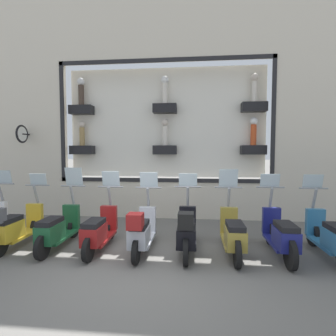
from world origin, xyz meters
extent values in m
plane|color=#66635E|center=(0.00, 0.00, 0.00)|extent=(120.00, 120.00, 0.00)
cube|color=beige|center=(3.60, 0.00, 0.57)|extent=(0.40, 6.54, 1.13)
cube|color=beige|center=(3.60, 0.00, 5.95)|extent=(0.40, 6.54, 2.20)
cube|color=black|center=(3.39, 0.00, 4.79)|extent=(0.04, 6.54, 0.12)
cube|color=black|center=(3.39, 0.00, 1.19)|extent=(0.04, 6.54, 0.12)
cube|color=black|center=(3.39, -3.21, 2.99)|extent=(0.04, 0.12, 3.72)
cube|color=black|center=(3.39, 3.21, 2.99)|extent=(0.04, 0.12, 3.72)
cube|color=white|center=(3.95, 0.00, 2.99)|extent=(0.04, 6.30, 3.48)
cube|color=black|center=(3.73, -2.73, 3.42)|extent=(0.36, 0.74, 0.28)
cylinder|color=silver|center=(3.73, -2.73, 3.87)|extent=(0.18, 0.18, 0.63)
sphere|color=beige|center=(3.73, -2.73, 4.30)|extent=(0.23, 0.23, 0.23)
cube|color=black|center=(3.73, 0.00, 3.42)|extent=(0.36, 0.74, 0.28)
cylinder|color=silver|center=(3.73, 0.00, 3.87)|extent=(0.18, 0.18, 0.64)
sphere|color=white|center=(3.73, 0.00, 4.31)|extent=(0.23, 0.23, 0.23)
cube|color=black|center=(3.73, 2.73, 3.42)|extent=(0.36, 0.74, 0.28)
cylinder|color=#47382D|center=(3.73, 2.73, 3.88)|extent=(0.18, 0.18, 0.65)
sphere|color=white|center=(3.73, 2.73, 4.32)|extent=(0.23, 0.23, 0.23)
cube|color=black|center=(3.73, -2.73, 2.12)|extent=(0.36, 0.74, 0.28)
cylinder|color=#CC4C23|center=(3.73, -2.73, 2.57)|extent=(0.17, 0.17, 0.63)
sphere|color=white|center=(3.73, -2.73, 3.00)|extent=(0.23, 0.23, 0.23)
cube|color=black|center=(3.73, 0.00, 2.12)|extent=(0.36, 0.74, 0.28)
cylinder|color=silver|center=(3.73, 0.00, 2.57)|extent=(0.17, 0.17, 0.62)
sphere|color=beige|center=(3.73, 0.00, 2.99)|extent=(0.22, 0.22, 0.22)
cube|color=black|center=(3.73, 2.73, 2.12)|extent=(0.36, 0.74, 0.28)
cylinder|color=#9E7F4C|center=(3.73, 2.73, 2.55)|extent=(0.16, 0.16, 0.59)
sphere|color=beige|center=(3.73, 2.73, 2.95)|extent=(0.21, 0.21, 0.21)
cylinder|color=black|center=(3.23, 4.34, 2.61)|extent=(0.35, 0.05, 0.05)
torus|color=black|center=(3.05, 4.34, 2.61)|extent=(0.56, 0.06, 0.56)
cylinder|color=white|center=(3.05, 4.34, 2.61)|extent=(0.46, 0.03, 0.46)
cylinder|color=black|center=(1.39, -3.53, 0.26)|extent=(0.53, 0.09, 0.53)
cube|color=teal|center=(0.76, -3.53, 0.25)|extent=(1.02, 0.38, 0.06)
cube|color=teal|center=(1.30, -3.53, 0.56)|extent=(0.12, 0.37, 0.56)
cylinder|color=gray|center=(1.37, -3.53, 1.06)|extent=(0.20, 0.06, 0.45)
cylinder|color=gray|center=(1.44, -3.53, 1.27)|extent=(0.04, 0.61, 0.04)
cube|color=silver|center=(1.48, -3.53, 1.42)|extent=(0.08, 0.42, 0.30)
cylinder|color=black|center=(1.39, -2.62, 0.28)|extent=(0.55, 0.09, 0.55)
cylinder|color=black|center=(0.13, -2.62, 0.28)|extent=(0.55, 0.09, 0.55)
cube|color=navy|center=(0.76, -2.62, 0.26)|extent=(1.02, 0.38, 0.06)
cube|color=navy|center=(0.38, -2.62, 0.47)|extent=(0.61, 0.35, 0.36)
cube|color=black|center=(0.38, -2.62, 0.70)|extent=(0.58, 0.31, 0.10)
cube|color=navy|center=(1.30, -2.62, 0.57)|extent=(0.12, 0.37, 0.56)
cylinder|color=gray|center=(1.37, -2.62, 1.07)|extent=(0.20, 0.06, 0.45)
cylinder|color=gray|center=(1.44, -2.62, 1.28)|extent=(0.04, 0.61, 0.04)
cube|color=silver|center=(1.48, -2.62, 1.43)|extent=(0.08, 0.42, 0.29)
cylinder|color=black|center=(1.40, -1.70, 0.26)|extent=(0.52, 0.09, 0.52)
cylinder|color=black|center=(0.11, -1.70, 0.26)|extent=(0.52, 0.09, 0.52)
cube|color=olive|center=(0.76, -1.70, 0.25)|extent=(1.02, 0.38, 0.06)
cube|color=olive|center=(0.38, -1.70, 0.46)|extent=(0.61, 0.35, 0.36)
cube|color=black|center=(0.38, -1.70, 0.69)|extent=(0.58, 0.31, 0.10)
cube|color=olive|center=(1.30, -1.70, 0.56)|extent=(0.12, 0.37, 0.56)
cylinder|color=gray|center=(1.37, -1.70, 1.05)|extent=(0.20, 0.06, 0.45)
cylinder|color=gray|center=(1.44, -1.70, 1.26)|extent=(0.04, 0.61, 0.04)
cube|color=silver|center=(1.48, -1.70, 1.47)|extent=(0.10, 0.42, 0.41)
cylinder|color=black|center=(1.40, -0.79, 0.26)|extent=(0.52, 0.09, 0.52)
cylinder|color=black|center=(0.11, -0.79, 0.26)|extent=(0.52, 0.09, 0.52)
cube|color=black|center=(0.76, -0.79, 0.25)|extent=(1.02, 0.39, 0.06)
cube|color=black|center=(0.38, -0.79, 0.46)|extent=(0.61, 0.35, 0.36)
cube|color=black|center=(0.38, -0.79, 0.69)|extent=(0.58, 0.31, 0.10)
cube|color=black|center=(1.30, -0.79, 0.56)|extent=(0.12, 0.37, 0.56)
cylinder|color=gray|center=(1.37, -0.79, 1.05)|extent=(0.20, 0.06, 0.45)
cylinder|color=gray|center=(1.44, -0.79, 1.27)|extent=(0.04, 0.60, 0.04)
cube|color=silver|center=(1.48, -0.79, 1.42)|extent=(0.08, 0.42, 0.30)
cube|color=black|center=(0.06, -0.79, 0.85)|extent=(0.28, 0.28, 0.28)
cylinder|color=black|center=(1.42, 0.13, 0.23)|extent=(0.45, 0.09, 0.45)
cylinder|color=black|center=(0.09, 0.13, 0.23)|extent=(0.45, 0.09, 0.45)
cube|color=#B7BCC6|center=(0.76, 0.13, 0.21)|extent=(1.02, 0.39, 0.06)
cube|color=#B7BCC6|center=(0.38, 0.13, 0.42)|extent=(0.61, 0.35, 0.36)
cube|color=black|center=(0.38, 0.13, 0.65)|extent=(0.58, 0.31, 0.10)
cube|color=#B7BCC6|center=(1.30, 0.13, 0.52)|extent=(0.12, 0.37, 0.56)
cylinder|color=gray|center=(1.37, 0.13, 1.02)|extent=(0.20, 0.06, 0.45)
cylinder|color=gray|center=(1.44, 0.13, 1.23)|extent=(0.04, 0.61, 0.04)
cube|color=silver|center=(1.48, 0.13, 1.41)|extent=(0.09, 0.42, 0.35)
cube|color=maroon|center=(0.04, 0.13, 0.81)|extent=(0.28, 0.28, 0.28)
cylinder|color=black|center=(1.42, 1.04, 0.23)|extent=(0.47, 0.09, 0.47)
cylinder|color=black|center=(0.09, 1.04, 0.23)|extent=(0.47, 0.09, 0.47)
cube|color=maroon|center=(0.76, 1.04, 0.22)|extent=(1.02, 0.38, 0.06)
cube|color=maroon|center=(0.38, 1.04, 0.43)|extent=(0.61, 0.35, 0.36)
cube|color=black|center=(0.38, 1.04, 0.66)|extent=(0.58, 0.31, 0.10)
cube|color=maroon|center=(1.30, 1.04, 0.53)|extent=(0.12, 0.37, 0.56)
cylinder|color=gray|center=(1.37, 1.04, 1.03)|extent=(0.20, 0.06, 0.45)
cylinder|color=gray|center=(1.44, 1.04, 1.24)|extent=(0.04, 0.60, 0.04)
cube|color=silver|center=(1.48, 1.04, 1.42)|extent=(0.09, 0.42, 0.36)
cylinder|color=black|center=(1.41, 1.96, 0.24)|extent=(0.48, 0.09, 0.48)
cylinder|color=black|center=(0.10, 1.96, 0.24)|extent=(0.48, 0.09, 0.48)
cube|color=#19512D|center=(0.76, 1.96, 0.23)|extent=(1.02, 0.38, 0.06)
cube|color=#19512D|center=(0.38, 1.96, 0.44)|extent=(0.61, 0.35, 0.36)
cube|color=black|center=(0.38, 1.96, 0.67)|extent=(0.58, 0.31, 0.10)
cube|color=#19512D|center=(1.30, 1.96, 0.54)|extent=(0.12, 0.37, 0.56)
cylinder|color=gray|center=(1.37, 1.96, 1.03)|extent=(0.20, 0.06, 0.45)
cylinder|color=gray|center=(1.44, 1.96, 1.25)|extent=(0.04, 0.61, 0.04)
cube|color=silver|center=(1.48, 1.96, 1.47)|extent=(0.11, 0.42, 0.44)
cylinder|color=black|center=(1.41, 2.87, 0.25)|extent=(0.49, 0.09, 0.49)
cube|color=gold|center=(0.76, 2.87, 0.23)|extent=(1.02, 0.38, 0.06)
cube|color=gold|center=(0.38, 2.87, 0.44)|extent=(0.61, 0.35, 0.36)
cube|color=black|center=(0.38, 2.87, 0.67)|extent=(0.58, 0.31, 0.10)
cube|color=gold|center=(1.30, 2.87, 0.54)|extent=(0.12, 0.37, 0.56)
cylinder|color=gray|center=(1.37, 2.87, 1.04)|extent=(0.20, 0.06, 0.45)
cylinder|color=gray|center=(1.44, 2.87, 1.25)|extent=(0.04, 0.61, 0.04)
cube|color=silver|center=(1.48, 2.87, 1.39)|extent=(0.07, 0.42, 0.28)
cylinder|color=black|center=(1.39, 3.79, 0.27)|extent=(0.55, 0.09, 0.55)
cylinder|color=gray|center=(1.37, 3.79, 1.06)|extent=(0.20, 0.06, 0.45)
cylinder|color=gray|center=(1.44, 3.79, 1.28)|extent=(0.04, 0.60, 0.04)
cube|color=silver|center=(1.48, 3.79, 1.44)|extent=(0.08, 0.42, 0.33)
camera|label=1|loc=(-4.54, -0.93, 2.08)|focal=28.00mm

